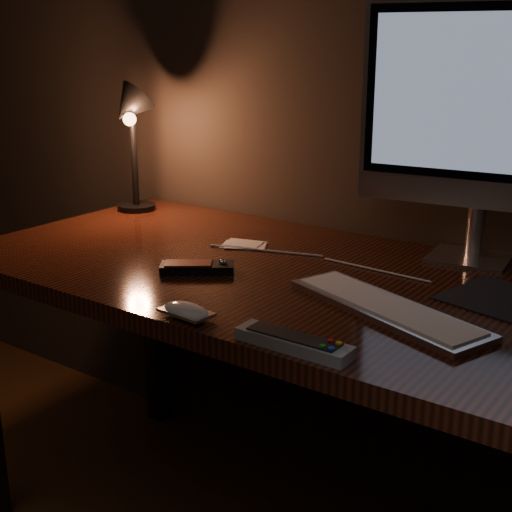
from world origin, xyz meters
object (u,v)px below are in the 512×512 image
Objects in this scene: media_remote at (197,267)px; desk_lamp at (130,125)px; monitor at (482,112)px; keyboard at (386,308)px; mouse at (186,313)px; desk at (314,319)px; tv_remote at (294,342)px.

desk_lamp is (-0.50, 0.32, 0.24)m from media_remote.
monitor reaches higher than desk_lamp.
media_remote reaches higher than keyboard.
desk_lamp is at bearing 111.42° from media_remote.
mouse is at bearing -47.10° from desk_lamp.
monitor is (0.27, 0.24, 0.47)m from desk.
tv_remote is at bearing -102.46° from monitor.
keyboard is at bearing 44.23° from mouse.
media_remote is 0.43× the size of desk_lamp.
keyboard is (0.25, -0.17, 0.14)m from desk.
desk is 4.23× the size of desk_lamp.
keyboard is 1.14× the size of desk_lamp.
media_remote reaches higher than desk.
mouse is 0.27× the size of desk_lamp.
desk_lamp is at bearing -177.16° from keyboard.
monitor reaches higher than desk.
monitor is at bearing 84.23° from tv_remote.
monitor reaches higher than tv_remote.
media_remote is at bearing 150.84° from tv_remote.
tv_remote is at bearing 4.10° from mouse.
desk_lamp reaches higher than mouse.
desk is 9.77× the size of media_remote.
media_remote is (-0.16, 0.22, 0.00)m from mouse.
media_remote is 0.79× the size of tv_remote.
keyboard is 0.25m from tv_remote.
desk_lamp reaches higher than desk.
media_remote is at bearing -134.78° from desk.
media_remote is 0.64m from desk_lamp.
monitor is 2.75× the size of tv_remote.
keyboard is 4.24× the size of mouse.
desk is 0.80m from desk_lamp.
keyboard is at bearing 77.85° from tv_remote.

